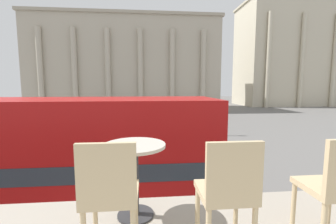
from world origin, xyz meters
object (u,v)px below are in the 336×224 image
Objects in this scene: double_decker_bus at (22,164)px; cafe_chair_1 at (228,190)px; cafe_chair_2 at (336,185)px; car_silver at (76,120)px; traffic_light_mid at (216,112)px; plaza_building_right at (299,56)px; pedestrian_white at (169,110)px; plaza_building_left at (128,66)px; traffic_light_near at (143,124)px; cafe_chair_0 at (110,192)px; cafe_dining_table at (135,164)px; pedestrian_olive at (153,114)px; pedestrian_grey at (119,129)px.

double_decker_bus is 12.22× the size of cafe_chair_1.
car_silver is at bearing 110.57° from cafe_chair_2.
cafe_chair_1 is at bearing -107.08° from traffic_light_mid.
cafe_chair_1 is 0.03× the size of plaza_building_right.
traffic_light_mid is 14.02m from pedestrian_white.
traffic_light_mid is (10.08, -25.95, -6.35)m from plaza_building_left.
plaza_building_right reaches higher than pedestrian_white.
traffic_light_near reaches higher than pedestrian_white.
cafe_chair_0 and cafe_chair_2 have the same top height.
cafe_dining_table is 0.19× the size of traffic_light_near.
pedestrian_olive is at bearing 12.00° from car_silver.
plaza_building_left is 20.18× the size of pedestrian_white.
cafe_chair_0 is 19.74m from traffic_light_mid.
car_silver is at bearing 110.93° from cafe_chair_1.
cafe_dining_table is 0.22× the size of traffic_light_mid.
plaza_building_right is 53.34m from pedestrian_grey.
plaza_building_left reaches higher than cafe_chair_0.
cafe_chair_0 and cafe_chair_1 have the same top height.
plaza_building_right reaches higher than cafe_chair_2.
cafe_chair_0 is at bearing 177.59° from cafe_chair_2.
cafe_chair_0 is at bearing -105.67° from cafe_dining_table.
traffic_light_near is at bearing -122.24° from pedestrian_olive.
cafe_chair_0 is 28.25m from pedestrian_olive.
car_silver is at bearing 96.79° from double_decker_bus.
plaza_building_left is (-3.50, 44.49, 4.80)m from cafe_chair_0.
pedestrian_white is at bearing 69.68° from double_decker_bus.
cafe_chair_1 is 0.55× the size of pedestrian_grey.
cafe_chair_1 and cafe_chair_2 have the same top height.
plaza_building_right is (41.01, 6.88, 3.51)m from plaza_building_left.
plaza_building_right is at bearing -113.66° from pedestrian_grey.
plaza_building_left is at bearing -107.51° from pedestrian_white.
cafe_chair_0 is (-0.15, -0.54, -0.02)m from cafe_dining_table.
pedestrian_white is at bearing 24.19° from car_silver.
cafe_chair_2 is 28.29m from pedestrian_olive.
plaza_building_left is at bearing 111.22° from traffic_light_mid.
pedestrian_white is (3.59, 32.18, -2.78)m from cafe_chair_0.
pedestrian_white is at bearing 78.94° from cafe_chair_0.
cafe_dining_table is 9.97m from traffic_light_near.
cafe_chair_1 is 0.57× the size of pedestrian_olive.
traffic_light_mid is (5.71, 18.59, -1.55)m from cafe_chair_1.
cafe_chair_1 is at bearing -125.48° from plaza_building_right.
plaza_building_right is at bearing 49.17° from cafe_chair_0.
cafe_chair_1 is at bearing 37.71° from pedestrian_white.
traffic_light_near is (-37.45, -40.95, -9.58)m from plaza_building_right.
pedestrian_white is at bearing -85.37° from pedestrian_grey.
pedestrian_olive is at bearing 86.71° from traffic_light_near.
cafe_chair_2 is 0.27× the size of traffic_light_mid.
pedestrian_white is (3.53, 21.76, -1.52)m from traffic_light_near.
traffic_light_near is at bearing 95.91° from cafe_chair_1.
cafe_chair_2 is (1.58, -0.59, -0.02)m from cafe_dining_table.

